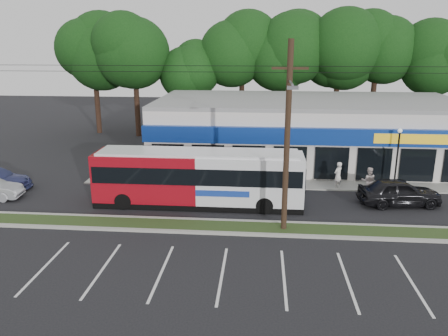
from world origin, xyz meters
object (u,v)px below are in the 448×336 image
lamp_post (398,151)px  utility_pole (284,132)px  pedestrian_a (338,176)px  pedestrian_b (368,181)px  car_dark (399,192)px  metrobus (199,177)px

lamp_post → utility_pole: bearing=-136.1°
pedestrian_a → pedestrian_b: 2.10m
lamp_post → pedestrian_a: (-3.97, -0.44, -1.70)m
car_dark → pedestrian_a: (-3.31, 2.86, 0.12)m
utility_pole → pedestrian_b: bearing=46.7°
utility_pole → pedestrian_a: 9.63m
metrobus → pedestrian_b: metrobus is taller
metrobus → car_dark: (12.46, 1.00, -0.98)m
lamp_post → car_dark: 3.83m
pedestrian_a → pedestrian_b: bearing=107.7°
utility_pole → car_dark: (7.51, 4.57, -4.56)m
utility_pole → car_dark: size_ratio=10.03×
utility_pole → lamp_post: (8.17, 7.87, -2.74)m
car_dark → pedestrian_a: pedestrian_a is taller
lamp_post → pedestrian_b: bearing=-145.4°
car_dark → lamp_post: bearing=-17.8°
car_dark → pedestrian_b: bearing=32.4°
utility_pole → car_dark: 9.91m
utility_pole → metrobus: 7.08m
utility_pole → metrobus: size_ratio=3.89×
utility_pole → pedestrian_b: utility_pole is taller
utility_pole → pedestrian_a: size_ratio=25.85×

